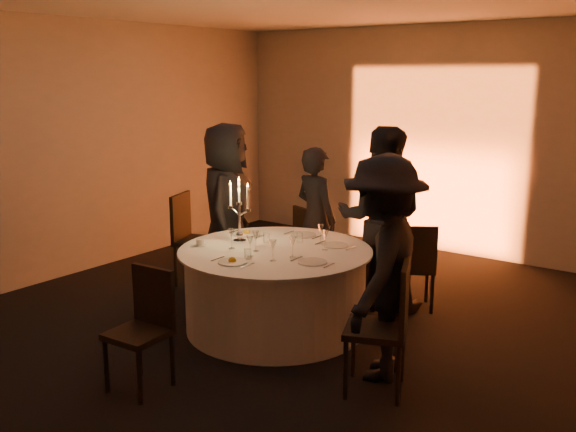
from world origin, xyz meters
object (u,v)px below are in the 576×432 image
Objects in this scene: banquet_table at (275,289)px; chair_front at (145,321)px; chair_left at (191,233)px; guest_back_left at (316,218)px; coffee_cup at (200,243)px; chair_right at (388,320)px; guest_right at (383,268)px; chair_back_left at (310,239)px; chair_back_right at (415,262)px; guest_left at (227,207)px; guest_back_right at (381,219)px; candelabra at (239,219)px.

chair_front is (-0.11, -1.50, 0.13)m from banquet_table.
chair_left is 0.65× the size of guest_back_left.
chair_right is at bearing -5.25° from coffee_cup.
chair_front is at bearing -162.83° from chair_left.
guest_right is at bearing 1.16° from coffee_cup.
guest_right is (1.37, 1.22, 0.37)m from chair_front.
chair_right is 2.10m from coffee_cup.
chair_back_left is 7.74× the size of coffee_cup.
chair_back_left is at bearing -43.06° from chair_back_right.
guest_back_left reaches higher than chair_back_left.
guest_left is at bearing 52.89° from guest_back_left.
guest_back_right is at bearing -164.03° from guest_right.
chair_right is 0.42m from guest_right.
guest_back_left is (0.24, -0.24, 0.32)m from chair_back_left.
chair_left is (-1.59, 0.50, 0.20)m from banquet_table.
chair_back_left is 1.09m from guest_left.
chair_left is 9.43× the size of coffee_cup.
chair_front is 0.52× the size of guest_right.
coffee_cup is (0.50, -0.95, -0.12)m from guest_left.
guest_left is 1.09m from coffee_cup.
banquet_table is at bearing -126.85° from chair_left.
guest_back_right reaches higher than chair_left.
chair_right is at bearing 75.88° from chair_back_right.
chair_right is 0.58× the size of guest_right.
chair_right is at bearing 24.24° from guest_right.
chair_left is at bearing -117.98° from guest_right.
guest_back_left is 2.47× the size of candelabra.
guest_back_left is at bearing -155.80° from chair_right.
banquet_table is 1.51m from chair_front.
guest_back_left is at bearing -145.33° from guest_right.
chair_back_right reaches higher than banquet_table.
guest_back_right is at bearing -177.66° from chair_back_left.
banquet_table is 1.13× the size of guest_back_left.
guest_right is at bearing -165.03° from chair_right.
guest_back_right is at bearing -103.43° from guest_left.
guest_left is at bearing -92.65° from chair_left.
chair_back_right is at bearing 54.48° from banquet_table.
guest_back_right is (0.52, 1.09, 0.55)m from banquet_table.
banquet_table is 16.36× the size of coffee_cup.
chair_right is at bearing -15.53° from candelabra.
guest_right is at bearing 93.26° from guest_back_right.
candelabra is at bearing -132.52° from chair_left.
guest_left reaches higher than chair_back_right.
chair_right is 2.85m from guest_left.
guest_right is at bearing -139.43° from guest_left.
guest_left reaches higher than banquet_table.
guest_right is (2.85, -0.78, 0.30)m from chair_left.
coffee_cup is (-1.91, -0.04, -0.09)m from guest_right.
banquet_table is 0.75m from candelabra.
guest_left is at bearing -17.18° from chair_back_right.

